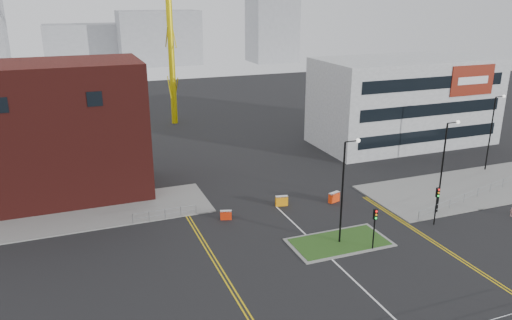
# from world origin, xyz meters

# --- Properties ---
(ground) EXTENTS (200.00, 200.00, 0.00)m
(ground) POSITION_xyz_m (0.00, 0.00, 0.00)
(ground) COLOR black
(ground) RESTS_ON ground
(pavement_left) EXTENTS (28.00, 8.00, 0.12)m
(pavement_left) POSITION_xyz_m (-20.00, 22.00, 0.06)
(pavement_left) COLOR slate
(pavement_left) RESTS_ON ground
(pavement_right) EXTENTS (24.00, 10.00, 0.12)m
(pavement_right) POSITION_xyz_m (22.00, 14.00, 0.06)
(pavement_right) COLOR slate
(pavement_right) RESTS_ON ground
(island_kerb) EXTENTS (8.60, 4.60, 0.08)m
(island_kerb) POSITION_xyz_m (2.00, 8.00, 0.04)
(island_kerb) COLOR slate
(island_kerb) RESTS_ON ground
(grass_island) EXTENTS (8.00, 4.00, 0.12)m
(grass_island) POSITION_xyz_m (2.00, 8.00, 0.06)
(grass_island) COLOR #1F4517
(grass_island) RESTS_ON ground
(brick_building) EXTENTS (24.20, 10.07, 14.24)m
(brick_building) POSITION_xyz_m (-22.97, 28.00, 6.85)
(brick_building) COLOR #4C1613
(brick_building) RESTS_ON ground
(office_block) EXTENTS (25.00, 12.20, 12.00)m
(office_block) POSITION_xyz_m (26.01, 31.97, 6.00)
(office_block) COLOR #9FA2A3
(office_block) RESTS_ON ground
(streetlamp_island) EXTENTS (1.46, 0.36, 9.18)m
(streetlamp_island) POSITION_xyz_m (2.22, 8.00, 5.41)
(streetlamp_island) COLOR black
(streetlamp_island) RESTS_ON ground
(streetlamp_right_near) EXTENTS (1.46, 0.36, 9.18)m
(streetlamp_right_near) POSITION_xyz_m (14.22, 10.00, 5.41)
(streetlamp_right_near) COLOR black
(streetlamp_right_near) RESTS_ON ground
(streetlamp_right_far) EXTENTS (1.46, 0.36, 9.18)m
(streetlamp_right_far) POSITION_xyz_m (28.22, 18.00, 5.41)
(streetlamp_right_far) COLOR black
(streetlamp_right_far) RESTS_ON ground
(traffic_light_island) EXTENTS (0.28, 0.33, 3.65)m
(traffic_light_island) POSITION_xyz_m (4.00, 5.98, 2.57)
(traffic_light_island) COLOR black
(traffic_light_island) RESTS_ON ground
(traffic_light_right) EXTENTS (0.28, 0.33, 3.65)m
(traffic_light_right) POSITION_xyz_m (12.00, 7.98, 2.57)
(traffic_light_right) COLOR black
(traffic_light_right) RESTS_ON ground
(railing_left) EXTENTS (6.05, 0.05, 1.10)m
(railing_left) POSITION_xyz_m (-11.00, 18.00, 0.74)
(railing_left) COLOR gray
(railing_left) RESTS_ON ground
(railing_right) EXTENTS (19.05, 5.05, 1.10)m
(railing_right) POSITION_xyz_m (20.50, 11.50, 0.78)
(railing_right) COLOR gray
(railing_right) RESTS_ON ground
(centre_line) EXTENTS (0.15, 30.00, 0.01)m
(centre_line) POSITION_xyz_m (0.00, 2.00, 0.01)
(centre_line) COLOR silver
(centre_line) RESTS_ON ground
(yellow_left_a) EXTENTS (0.12, 24.00, 0.01)m
(yellow_left_a) POSITION_xyz_m (-9.00, 10.00, 0.01)
(yellow_left_a) COLOR gold
(yellow_left_a) RESTS_ON ground
(yellow_left_b) EXTENTS (0.12, 24.00, 0.01)m
(yellow_left_b) POSITION_xyz_m (-8.70, 10.00, 0.01)
(yellow_left_b) COLOR gold
(yellow_left_b) RESTS_ON ground
(yellow_right_a) EXTENTS (0.12, 20.00, 0.01)m
(yellow_right_a) POSITION_xyz_m (9.50, 6.00, 0.01)
(yellow_right_a) COLOR gold
(yellow_right_a) RESTS_ON ground
(yellow_right_b) EXTENTS (0.12, 20.00, 0.01)m
(yellow_right_b) POSITION_xyz_m (9.80, 6.00, 0.01)
(yellow_right_b) COLOR gold
(yellow_right_b) RESTS_ON ground
(skyline_b) EXTENTS (24.00, 12.00, 16.00)m
(skyline_b) POSITION_xyz_m (10.00, 130.00, 8.00)
(skyline_b) COLOR gray
(skyline_b) RESTS_ON ground
(skyline_c) EXTENTS (14.00, 12.00, 28.00)m
(skyline_c) POSITION_xyz_m (45.00, 125.00, 14.00)
(skyline_c) COLOR gray
(skyline_c) RESTS_ON ground
(skyline_d) EXTENTS (30.00, 12.00, 12.00)m
(skyline_d) POSITION_xyz_m (-8.00, 140.00, 6.00)
(skyline_d) COLOR gray
(skyline_d) RESTS_ON ground
(barrier_left) EXTENTS (1.13, 0.67, 0.90)m
(barrier_left) POSITION_xyz_m (-5.62, 16.00, 0.49)
(barrier_left) COLOR red
(barrier_left) RESTS_ON ground
(barrier_mid) EXTENTS (1.29, 0.63, 1.04)m
(barrier_mid) POSITION_xyz_m (0.61, 17.09, 0.56)
(barrier_mid) COLOR #FF990E
(barrier_mid) RESTS_ON ground
(barrier_right) EXTENTS (1.33, 0.77, 1.06)m
(barrier_right) POSITION_xyz_m (6.00, 16.00, 0.58)
(barrier_right) COLOR #FE3B0E
(barrier_right) RESTS_ON ground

